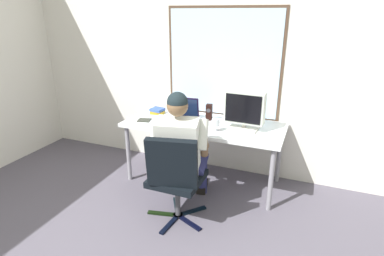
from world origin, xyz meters
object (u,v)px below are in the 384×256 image
at_px(wine_glass, 216,123).
at_px(cd_case, 144,120).
at_px(desk, 204,128).
at_px(office_chair, 175,174).
at_px(desk_speaker, 209,112).
at_px(person_seated, 181,150).
at_px(book_stack, 157,111).
at_px(crt_monitor, 245,109).
at_px(laptop, 184,114).

bearing_deg(wine_glass, cd_case, 178.94).
bearing_deg(desk, office_chair, -87.75).
height_order(wine_glass, desk_speaker, desk_speaker).
distance_m(person_seated, cd_case, 0.79).
bearing_deg(book_stack, office_chair, -54.93).
xyz_separation_m(book_stack, cd_case, (-0.02, -0.28, -0.03)).
distance_m(desk_speaker, book_stack, 0.66).
height_order(office_chair, cd_case, office_chair).
relative_size(office_chair, desk_speaker, 4.94).
relative_size(office_chair, crt_monitor, 2.18).
relative_size(desk, cd_case, 10.64).
bearing_deg(book_stack, laptop, -12.87).
xyz_separation_m(desk, crt_monitor, (0.45, -0.01, 0.29)).
distance_m(desk, person_seated, 0.61).
bearing_deg(laptop, desk_speaker, 22.89).
bearing_deg(laptop, wine_glass, -24.84).
bearing_deg(office_chair, desk_speaker, 91.26).
xyz_separation_m(laptop, cd_case, (-0.42, -0.19, -0.06)).
relative_size(crt_monitor, desk_speaker, 2.26).
bearing_deg(laptop, crt_monitor, -2.73).
height_order(person_seated, book_stack, person_seated).
height_order(laptop, cd_case, laptop).
xyz_separation_m(office_chair, desk_speaker, (-0.02, 0.99, 0.30)).
height_order(crt_monitor, book_stack, crt_monitor).
xyz_separation_m(person_seated, wine_glass, (0.21, 0.42, 0.16)).
relative_size(crt_monitor, cd_case, 2.51).
relative_size(desk, book_stack, 10.21).
relative_size(desk, desk_speaker, 9.59).
relative_size(person_seated, laptop, 3.91).
height_order(desk, cd_case, cd_case).
relative_size(wine_glass, book_stack, 0.77).
bearing_deg(crt_monitor, cd_case, -171.95).
height_order(desk, crt_monitor, crt_monitor).
height_order(person_seated, laptop, person_seated).
distance_m(person_seated, crt_monitor, 0.82).
height_order(book_stack, cd_case, book_stack).
xyz_separation_m(person_seated, cd_case, (-0.66, 0.44, 0.08)).
xyz_separation_m(office_chair, cd_case, (-0.70, 0.69, 0.21)).
height_order(desk_speaker, cd_case, desk_speaker).
relative_size(office_chair, book_stack, 5.26).
bearing_deg(person_seated, wine_glass, 63.66).
relative_size(person_seated, wine_glass, 9.34).
distance_m(book_stack, cd_case, 0.28).
bearing_deg(wine_glass, desk, 137.14).
height_order(desk, desk_speaker, desk_speaker).
relative_size(person_seated, crt_monitor, 2.99).
relative_size(person_seated, desk_speaker, 6.78).
distance_m(laptop, cd_case, 0.46).
bearing_deg(desk, wine_glass, -42.86).
relative_size(wine_glass, cd_case, 0.80).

